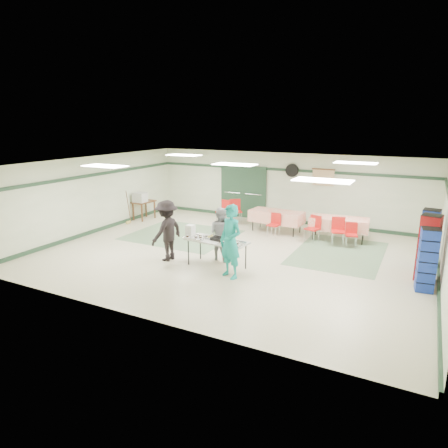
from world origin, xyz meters
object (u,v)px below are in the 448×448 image
at_px(volunteer_dark, 167,231).
at_px(crate_stack_blue_b, 427,260).
at_px(crate_stack_blue_a, 429,239).
at_px(volunteer_teal, 231,242).
at_px(chair_loose_a, 235,209).
at_px(serving_table, 217,242).
at_px(chair_d, 275,222).
at_px(dining_table_a, 339,223).
at_px(chair_b, 314,226).
at_px(broom, 128,207).
at_px(office_printer, 140,197).
at_px(volunteer_grey, 221,234).
at_px(chair_a, 338,228).
at_px(printer_table, 144,204).
at_px(chair_c, 351,232).
at_px(chair_loose_b, 224,209).
at_px(crate_stack_red, 428,248).
at_px(dining_table_b, 276,216).

bearing_deg(volunteer_dark, crate_stack_blue_b, 105.41).
bearing_deg(crate_stack_blue_a, volunteer_teal, -145.64).
xyz_separation_m(volunteer_teal, chair_loose_a, (-2.29, 5.08, -0.37)).
distance_m(serving_table, chair_d, 3.58).
bearing_deg(dining_table_a, chair_b, -146.46).
bearing_deg(chair_d, broom, -164.13).
relative_size(crate_stack_blue_b, office_printer, 3.22).
xyz_separation_m(volunteer_grey, dining_table_a, (2.59, 3.54, -0.20)).
distance_m(volunteer_teal, volunteer_grey, 1.37).
xyz_separation_m(office_printer, broom, (-0.08, -0.62, -0.27)).
bearing_deg(crate_stack_blue_a, office_printer, 175.96).
relative_size(chair_a, chair_loose_a, 0.96).
bearing_deg(printer_table, office_printer, -85.31).
xyz_separation_m(volunteer_grey, broom, (-5.12, 2.07, -0.11)).
bearing_deg(volunteer_grey, chair_b, -110.45).
height_order(volunteer_grey, chair_c, volunteer_grey).
distance_m(printer_table, broom, 0.84).
distance_m(volunteer_teal, chair_a, 4.47).
distance_m(crate_stack_blue_a, crate_stack_blue_b, 1.73).
xyz_separation_m(chair_d, broom, (-5.65, -0.90, 0.17)).
relative_size(chair_a, crate_stack_blue_b, 0.59).
xyz_separation_m(chair_d, chair_loose_a, (-2.00, 1.05, 0.08)).
bearing_deg(chair_loose_a, office_printer, 163.58).
distance_m(crate_stack_blue_a, office_printer, 10.33).
bearing_deg(broom, chair_loose_b, 19.42).
height_order(volunteer_teal, chair_loose_b, volunteer_teal).
relative_size(volunteer_teal, printer_table, 1.99).
bearing_deg(broom, chair_b, -1.61).
bearing_deg(volunteer_dark, chair_d, 160.03).
xyz_separation_m(volunteer_teal, printer_table, (-5.87, 3.96, -0.30)).
distance_m(dining_table_a, chair_c, 0.78).
bearing_deg(chair_d, volunteer_teal, -79.09).
relative_size(volunteer_teal, crate_stack_red, 1.12).
bearing_deg(serving_table, volunteer_grey, 111.78).
distance_m(volunteer_dark, chair_a, 5.49).
xyz_separation_m(crate_stack_blue_a, broom, (-10.38, 0.10, -0.15)).
xyz_separation_m(chair_c, crate_stack_blue_a, (2.16, -1.00, 0.34)).
relative_size(chair_b, chair_loose_a, 0.93).
bearing_deg(office_printer, chair_d, 1.35).
relative_size(dining_table_b, chair_loose_b, 2.15).
bearing_deg(chair_d, crate_stack_red, -16.37).
bearing_deg(office_printer, printer_table, 88.49).
xyz_separation_m(printer_table, broom, (-0.08, -0.83, 0.02)).
relative_size(volunteer_grey, crate_stack_blue_b, 1.01).
distance_m(volunteer_teal, chair_c, 4.65).
bearing_deg(crate_stack_red, chair_d, 156.84).
bearing_deg(chair_c, crate_stack_blue_a, -39.43).
relative_size(volunteer_teal, broom, 1.48).
relative_size(dining_table_a, office_printer, 4.15).
bearing_deg(crate_stack_blue_a, chair_c, 155.12).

